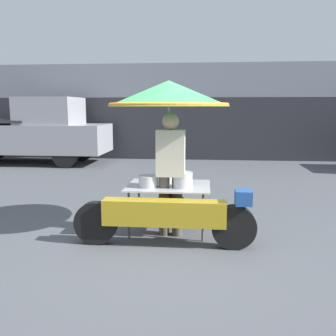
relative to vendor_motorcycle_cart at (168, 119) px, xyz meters
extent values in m
plane|color=#4C4F54|center=(0.00, -0.58, -1.59)|extent=(36.00, 36.00, 0.00)
cube|color=gray|center=(0.00, 8.64, 0.02)|extent=(28.00, 2.00, 3.21)
cube|color=#28282D|center=(0.00, 7.61, -0.54)|extent=(23.80, 0.06, 2.09)
cylinder|color=black|center=(0.87, -0.51, -1.31)|extent=(0.55, 0.14, 0.55)
cylinder|color=black|center=(-0.88, -0.51, -1.31)|extent=(0.55, 0.14, 0.55)
cube|color=#B7931E|center=(-0.01, -0.51, -1.15)|extent=(1.55, 0.24, 0.32)
cube|color=#234C93|center=(0.97, -0.51, -0.93)|extent=(0.20, 0.24, 0.18)
cylinder|color=black|center=(-0.01, 0.36, -1.34)|extent=(0.50, 0.14, 0.50)
cylinder|color=#515156|center=(0.48, -0.29, -1.26)|extent=(0.03, 0.03, 0.65)
cylinder|color=#515156|center=(0.48, 0.47, -1.26)|extent=(0.03, 0.03, 0.65)
cylinder|color=#515156|center=(-0.50, -0.29, -1.26)|extent=(0.03, 0.03, 0.65)
cylinder|color=#515156|center=(-0.50, 0.47, -1.26)|extent=(0.03, 0.03, 0.65)
cube|color=#B2B2B7|center=(-0.01, 0.09, -0.93)|extent=(1.15, 0.90, 0.02)
cylinder|color=#B2B2B7|center=(-0.01, 0.09, -0.37)|extent=(0.03, 0.03, 1.09)
cone|color=green|center=(-0.01, 0.09, 0.35)|extent=(1.66, 1.66, 0.34)
torus|color=orange|center=(-0.01, 0.09, 0.19)|extent=(1.63, 1.63, 0.05)
cylinder|color=#B7B7BC|center=(-0.27, -0.07, -0.84)|extent=(0.26, 0.26, 0.16)
cylinder|color=#B7B7BC|center=(0.20, -0.05, -0.81)|extent=(0.28, 0.28, 0.21)
cylinder|color=#B7B7BC|center=(-0.06, 0.27, -0.88)|extent=(0.23, 0.23, 0.08)
cylinder|color=#4C473D|center=(-0.05, -0.08, -1.17)|extent=(0.14, 0.14, 0.83)
cylinder|color=#4C473D|center=(0.13, -0.08, -1.17)|extent=(0.14, 0.14, 0.83)
cube|color=beige|center=(0.04, -0.08, -0.45)|extent=(0.38, 0.22, 0.62)
sphere|color=tan|center=(0.04, -0.08, -0.02)|extent=(0.22, 0.22, 0.22)
cylinder|color=black|center=(-3.57, 5.48, -1.22)|extent=(0.73, 0.24, 0.73)
cylinder|color=black|center=(-3.57, 7.00, -1.22)|extent=(0.73, 0.24, 0.73)
cube|color=#939399|center=(-5.10, 6.24, -0.79)|extent=(5.09, 1.80, 0.87)
cube|color=#939399|center=(-4.29, 6.24, 0.06)|extent=(1.73, 1.65, 0.83)
camera|label=1|loc=(0.50, -5.03, 0.15)|focal=40.00mm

